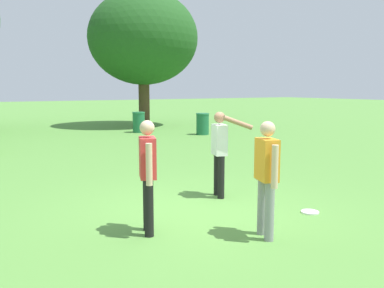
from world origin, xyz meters
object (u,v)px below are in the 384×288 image
(trash_can_further_along, at_px, (139,122))
(tree_back_right, at_px, (143,38))
(person_catcher, at_px, (267,172))
(person_bystander, at_px, (148,169))
(person_thrower, at_px, (220,147))
(frisbee, at_px, (310,212))
(trash_can_beside_table, at_px, (203,124))

(trash_can_further_along, bearing_deg, tree_back_right, 60.97)
(person_catcher, bearing_deg, person_bystander, 143.33)
(person_thrower, xyz_separation_m, frisbee, (0.71, -1.64, -0.95))
(person_catcher, xyz_separation_m, person_bystander, (-1.34, 1.00, 0.00))
(person_bystander, relative_size, tree_back_right, 0.23)
(person_thrower, xyz_separation_m, person_catcher, (-0.70, -2.12, -0.02))
(person_thrower, distance_m, person_bystander, 2.32)
(trash_can_further_along, bearing_deg, person_thrower, -106.28)
(person_bystander, bearing_deg, person_catcher, -36.67)
(person_thrower, bearing_deg, trash_can_beside_table, 59.21)
(person_bystander, height_order, trash_can_beside_table, person_bystander)
(trash_can_beside_table, xyz_separation_m, tree_back_right, (-0.43, 5.26, 4.21))
(person_catcher, distance_m, tree_back_right, 17.77)
(trash_can_beside_table, bearing_deg, frisbee, -113.64)
(person_catcher, height_order, frisbee, person_catcher)
(person_catcher, relative_size, trash_can_beside_table, 1.71)
(person_thrower, height_order, tree_back_right, tree_back_right)
(trash_can_beside_table, height_order, trash_can_further_along, same)
(person_thrower, xyz_separation_m, trash_can_beside_table, (5.39, 9.04, -0.48))
(person_bystander, distance_m, trash_can_beside_table, 12.60)
(tree_back_right, bearing_deg, person_bystander, -114.38)
(trash_can_further_along, xyz_separation_m, tree_back_right, (1.64, 2.96, 4.21))
(frisbee, height_order, tree_back_right, tree_back_right)
(person_thrower, distance_m, trash_can_further_along, 11.83)
(person_thrower, relative_size, frisbee, 5.47)
(trash_can_beside_table, relative_size, trash_can_further_along, 1.00)
(person_catcher, distance_m, trash_can_further_along, 14.06)
(frisbee, xyz_separation_m, trash_can_beside_table, (4.68, 10.68, 0.47))
(trash_can_further_along, bearing_deg, frisbee, -101.32)
(person_thrower, xyz_separation_m, trash_can_further_along, (3.31, 11.35, -0.48))
(person_catcher, distance_m, trash_can_beside_table, 12.72)
(person_thrower, distance_m, tree_back_right, 15.60)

